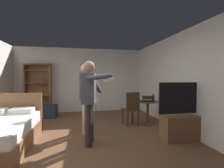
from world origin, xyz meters
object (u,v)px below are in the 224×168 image
at_px(bookshelf, 38,87).
at_px(person_blue_shirt, 90,96).
at_px(side_table, 148,108).
at_px(bottle_on_table, 153,98).
at_px(person_striped_shirt, 86,93).
at_px(suitcase_dark, 41,112).
at_px(laptop, 147,100).
at_px(suitcase_small, 50,111).
at_px(wooden_chair, 131,107).
at_px(tv_flatscreen, 183,122).

height_order(bookshelf, person_blue_shirt, bookshelf).
bearing_deg(side_table, bottle_on_table, -29.74).
bearing_deg(person_striped_shirt, suitcase_dark, 129.87).
xyz_separation_m(bookshelf, suitcase_dark, (0.26, -0.76, -0.82)).
distance_m(laptop, bottle_on_table, 0.19).
bearing_deg(suitcase_dark, bottle_on_table, -35.88).
xyz_separation_m(bookshelf, suitcase_small, (0.56, -0.73, -0.81)).
relative_size(laptop, bottle_on_table, 1.68).
relative_size(wooden_chair, suitcase_dark, 1.81).
bearing_deg(suitcase_small, person_striped_shirt, -47.79).
bearing_deg(wooden_chair, side_table, 7.16).
bearing_deg(bottle_on_table, suitcase_dark, 157.99).
distance_m(person_blue_shirt, person_striped_shirt, 0.79).
distance_m(tv_flatscreen, person_striped_shirt, 2.43).
distance_m(bottle_on_table, suitcase_small, 3.55).
bearing_deg(side_table, person_striped_shirt, -167.32).
relative_size(person_striped_shirt, suitcase_dark, 3.20).
bearing_deg(bottle_on_table, tv_flatscreen, -84.06).
height_order(person_blue_shirt, suitcase_dark, person_blue_shirt).
bearing_deg(laptop, wooden_chair, -177.05).
bearing_deg(tv_flatscreen, person_striped_shirt, 156.52).
relative_size(suitcase_dark, suitcase_small, 1.19).
relative_size(side_table, wooden_chair, 0.71).
xyz_separation_m(side_table, laptop, (-0.04, -0.04, 0.28)).
xyz_separation_m(bookshelf, laptop, (3.57, -2.13, -0.29)).
height_order(wooden_chair, suitcase_small, wooden_chair).
xyz_separation_m(bottle_on_table, person_blue_shirt, (-1.97, -1.13, 0.24)).
bearing_deg(bottle_on_table, person_blue_shirt, -150.04).
distance_m(tv_flatscreen, suitcase_small, 4.30).
bearing_deg(bookshelf, tv_flatscreen, -41.61).
distance_m(side_table, person_striped_shirt, 2.01).
bearing_deg(side_table, tv_flatscreen, -78.65).
bearing_deg(person_striped_shirt, laptop, 11.69).
height_order(bookshelf, bottle_on_table, bookshelf).
xyz_separation_m(tv_flatscreen, bottle_on_table, (-0.13, 1.28, 0.40)).
xyz_separation_m(person_blue_shirt, suitcase_small, (-1.23, 2.57, -0.80)).
bearing_deg(person_striped_shirt, bottle_on_table, 9.64).
bearing_deg(bottle_on_table, wooden_chair, 178.99).
distance_m(bookshelf, wooden_chair, 3.78).
relative_size(person_blue_shirt, person_striped_shirt, 1.00).
height_order(person_striped_shirt, suitcase_dark, person_striped_shirt).
relative_size(laptop, person_striped_shirt, 0.22).
distance_m(person_striped_shirt, suitcase_dark, 2.42).
relative_size(person_striped_shirt, suitcase_small, 3.81).
height_order(side_table, person_striped_shirt, person_striped_shirt).
height_order(bottle_on_table, person_striped_shirt, person_striped_shirt).
xyz_separation_m(side_table, person_striped_shirt, (-1.88, -0.42, 0.54)).
xyz_separation_m(person_striped_shirt, suitcase_small, (-1.17, 1.78, -0.79)).
relative_size(side_table, bottle_on_table, 3.03).
bearing_deg(laptop, suitcase_small, 155.08).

